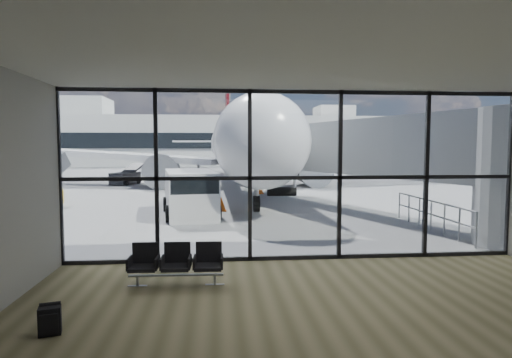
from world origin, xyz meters
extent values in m
plane|color=slate|center=(0.00, 40.00, 0.00)|extent=(220.00, 220.00, 0.00)
cube|color=brown|center=(0.00, -4.00, 0.01)|extent=(12.00, 8.00, 0.01)
cube|color=silver|center=(0.00, -4.00, 4.50)|extent=(12.00, 8.00, 0.02)
cube|color=#A8A8A4|center=(0.00, -8.00, 2.25)|extent=(12.00, 0.02, 4.50)
cube|color=white|center=(0.00, 0.00, 2.25)|extent=(12.00, 0.04, 4.50)
cube|color=black|center=(0.00, 0.00, 0.06)|extent=(12.00, 0.12, 0.10)
cube|color=black|center=(0.00, 0.00, 2.20)|extent=(12.00, 0.12, 0.10)
cube|color=black|center=(0.00, 0.00, 4.44)|extent=(12.00, 0.12, 0.10)
cube|color=black|center=(-6.00, 0.00, 2.25)|extent=(0.10, 0.12, 4.50)
cube|color=black|center=(-3.60, 0.00, 2.25)|extent=(0.10, 0.12, 4.50)
cube|color=black|center=(-1.20, 0.00, 2.25)|extent=(0.10, 0.12, 4.50)
cube|color=black|center=(1.20, 0.00, 2.25)|extent=(0.10, 0.12, 4.50)
cube|color=black|center=(3.60, 0.00, 2.25)|extent=(0.10, 0.12, 4.50)
cube|color=black|center=(6.00, 0.00, 2.25)|extent=(0.10, 0.12, 4.50)
cube|color=#A4A8AA|center=(4.55, 8.00, 3.00)|extent=(7.45, 14.81, 2.40)
cube|color=#A4A8AA|center=(1.90, 15.00, 3.00)|extent=(2.60, 2.20, 2.60)
cylinder|color=gray|center=(1.10, 15.00, 0.90)|extent=(0.20, 0.20, 1.80)
cylinder|color=gray|center=(2.70, 15.00, 0.90)|extent=(0.20, 0.20, 1.80)
cylinder|color=black|center=(1.90, 15.00, 0.25)|extent=(1.80, 0.56, 0.56)
cylinder|color=gray|center=(5.60, 0.80, 0.55)|extent=(0.06, 0.06, 1.10)
cylinder|color=gray|center=(5.60, 1.70, 0.55)|extent=(0.06, 0.06, 1.10)
cylinder|color=gray|center=(5.60, 2.60, 0.55)|extent=(0.06, 0.06, 1.10)
cylinder|color=gray|center=(5.60, 3.50, 0.55)|extent=(0.06, 0.06, 1.10)
cylinder|color=gray|center=(5.60, 4.40, 0.55)|extent=(0.06, 0.06, 1.10)
cylinder|color=gray|center=(5.60, 5.30, 0.55)|extent=(0.06, 0.06, 1.10)
cylinder|color=gray|center=(5.60, 6.20, 0.55)|extent=(0.06, 0.06, 1.10)
cylinder|color=gray|center=(5.60, 3.50, 1.08)|extent=(0.06, 5.40, 0.06)
cylinder|color=gray|center=(5.60, 3.50, 0.60)|extent=(0.06, 5.40, 0.06)
cube|color=silver|center=(0.00, 62.00, 4.00)|extent=(80.00, 12.00, 8.00)
cube|color=black|center=(0.00, 55.90, 4.00)|extent=(80.00, 0.20, 2.40)
cube|color=silver|center=(-25.00, 62.00, 9.50)|extent=(10.00, 8.00, 3.00)
cube|color=silver|center=(18.00, 62.00, 9.00)|extent=(6.00, 6.00, 2.00)
cylinder|color=#382619|center=(-39.00, 72.00, 1.53)|extent=(0.50, 0.50, 3.06)
sphere|color=#163313|center=(-39.00, 72.00, 5.27)|extent=(5.61, 5.61, 5.61)
cylinder|color=#382619|center=(-33.00, 72.00, 1.71)|extent=(0.50, 0.50, 3.42)
sphere|color=#163313|center=(-33.00, 72.00, 5.89)|extent=(6.27, 6.27, 6.27)
cylinder|color=#382619|center=(-27.00, 72.00, 1.35)|extent=(0.50, 0.50, 2.70)
sphere|color=#163313|center=(-27.00, 72.00, 4.65)|extent=(4.95, 4.95, 4.95)
cylinder|color=#382619|center=(-21.00, 72.00, 1.53)|extent=(0.50, 0.50, 3.06)
sphere|color=#163313|center=(-21.00, 72.00, 5.27)|extent=(5.61, 5.61, 5.61)
cylinder|color=#382619|center=(-15.00, 72.00, 1.71)|extent=(0.50, 0.50, 3.42)
sphere|color=#163313|center=(-15.00, 72.00, 5.89)|extent=(6.27, 6.27, 6.27)
cube|color=gray|center=(-2.95, -1.90, 0.23)|extent=(2.04, 0.14, 0.04)
cube|color=black|center=(-3.64, -1.87, 0.41)|extent=(0.59, 0.56, 0.07)
cube|color=black|center=(-3.64, -1.61, 0.65)|extent=(0.58, 0.08, 0.51)
cube|color=black|center=(-2.95, -1.90, 0.41)|extent=(0.59, 0.56, 0.07)
cube|color=black|center=(-2.94, -1.64, 0.65)|extent=(0.58, 0.08, 0.51)
cube|color=black|center=(-2.25, -1.92, 0.41)|extent=(0.59, 0.56, 0.07)
cube|color=black|center=(-2.24, -1.66, 0.65)|extent=(0.58, 0.08, 0.51)
cylinder|color=gray|center=(-3.78, -1.87, 0.12)|extent=(0.06, 0.06, 0.23)
cylinder|color=gray|center=(-2.11, -1.92, 0.12)|extent=(0.06, 0.06, 0.23)
cube|color=black|center=(-4.73, -4.19, 0.23)|extent=(0.38, 0.29, 0.46)
cube|color=black|center=(-4.69, -4.31, 0.23)|extent=(0.28, 0.13, 0.31)
cylinder|color=black|center=(-4.75, -4.09, 0.46)|extent=(0.32, 0.16, 0.08)
cylinder|color=silver|center=(-0.50, 22.68, 3.26)|extent=(4.60, 32.69, 4.02)
sphere|color=silver|center=(-0.21, 6.38, 3.26)|extent=(4.02, 4.02, 4.02)
cone|color=silver|center=(-0.84, 41.71, 3.59)|extent=(4.14, 6.59, 4.02)
cube|color=black|center=(-0.23, 7.03, 3.81)|extent=(2.41, 1.35, 0.54)
cube|color=silver|center=(-9.76, 23.61, 2.34)|extent=(16.68, 8.30, 1.29)
cylinder|color=black|center=(-6.14, 21.50, 1.25)|extent=(2.35, 3.74, 2.28)
cube|color=silver|center=(-4.31, 41.10, 3.70)|extent=(6.24, 3.06, 0.20)
cube|color=silver|center=(8.72, 23.93, 2.34)|extent=(16.63, 8.81, 1.29)
cylinder|color=black|center=(5.17, 21.70, 1.25)|extent=(2.35, 3.74, 2.28)
cube|color=silver|center=(2.65, 41.23, 3.70)|extent=(6.27, 3.25, 0.20)
cube|color=#4C0A10|center=(-0.84, 41.71, 7.18)|extent=(0.40, 4.14, 6.52)
cylinder|color=gray|center=(-0.25, 8.55, 0.76)|extent=(0.22, 0.22, 1.52)
cylinder|color=black|center=(-0.25, 8.55, 0.38)|extent=(0.29, 0.77, 0.76)
cylinder|color=black|center=(-3.56, 23.17, 0.49)|extent=(0.51, 1.05, 1.04)
cylinder|color=black|center=(2.53, 23.28, 0.49)|extent=(0.51, 1.05, 1.04)
cube|color=silver|center=(-3.26, 7.71, 0.99)|extent=(2.64, 4.78, 1.97)
cube|color=black|center=(-3.01, 6.05, 1.53)|extent=(2.03, 1.45, 0.69)
cylinder|color=black|center=(-4.01, 6.10, 0.35)|extent=(0.35, 0.72, 0.69)
cylinder|color=black|center=(-2.06, 6.40, 0.35)|extent=(0.35, 0.72, 0.69)
cylinder|color=black|center=(-4.46, 9.02, 0.35)|extent=(0.35, 0.72, 0.69)
cylinder|color=black|center=(-2.51, 9.32, 0.35)|extent=(0.35, 0.72, 0.69)
cube|color=black|center=(-9.47, 23.99, 0.51)|extent=(2.10, 3.03, 0.92)
cube|color=black|center=(-9.12, 25.04, 1.20)|extent=(1.78, 2.53, 0.95)
cylinder|color=black|center=(-10.37, 23.32, 0.23)|extent=(0.32, 0.50, 0.46)
cylinder|color=black|center=(-9.15, 22.91, 0.23)|extent=(0.32, 0.50, 0.46)
cylinder|color=black|center=(-9.79, 25.07, 0.23)|extent=(0.32, 0.50, 0.46)
cylinder|color=black|center=(-8.56, 24.66, 0.23)|extent=(0.32, 0.50, 0.46)
cube|color=gold|center=(-11.37, 11.26, 0.42)|extent=(2.43, 2.99, 0.74)
cube|color=gray|center=(-11.06, 11.93, 1.49)|extent=(2.06, 2.46, 1.38)
cylinder|color=black|center=(-12.43, 10.72, 0.20)|extent=(0.34, 0.45, 0.41)
cylinder|color=black|center=(-11.07, 10.10, 0.20)|extent=(0.34, 0.45, 0.41)
cylinder|color=black|center=(-11.66, 12.41, 0.20)|extent=(0.34, 0.45, 0.41)
cylinder|color=black|center=(-10.30, 11.80, 0.20)|extent=(0.34, 0.45, 0.41)
cube|color=#FF620D|center=(-1.88, 9.00, 0.02)|extent=(0.48, 0.48, 0.03)
cone|color=#FF620D|center=(-1.88, 9.00, 0.34)|extent=(0.46, 0.46, 0.68)
cube|color=#E05B0B|center=(0.68, 16.19, 0.02)|extent=(0.45, 0.45, 0.03)
cone|color=#E05B0B|center=(0.68, 16.19, 0.32)|extent=(0.43, 0.43, 0.64)
camera|label=1|loc=(-2.03, -11.10, 3.01)|focal=30.00mm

